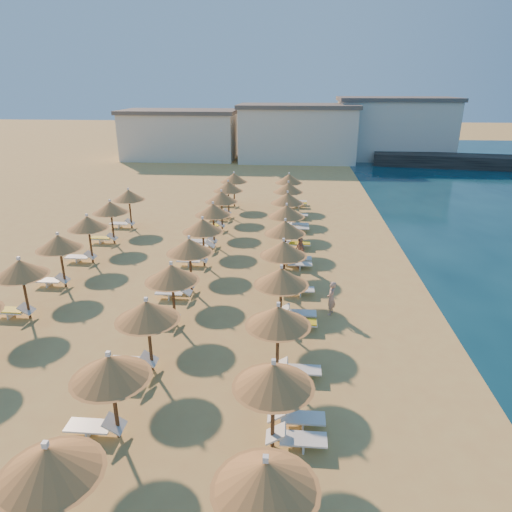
# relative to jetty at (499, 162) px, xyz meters

# --- Properties ---
(ground) EXTENTS (220.00, 220.00, 0.00)m
(ground) POSITION_rel_jetty_xyz_m (-28.10, -40.00, -0.75)
(ground) COLOR tan
(ground) RESTS_ON ground
(jetty) EXTENTS (30.26, 8.69, 1.50)m
(jetty) POSITION_rel_jetty_xyz_m (0.00, 0.00, 0.00)
(jetty) COLOR black
(jetty) RESTS_ON ground
(hotel_blocks) EXTENTS (44.83, 11.53, 8.10)m
(hotel_blocks) POSITION_rel_jetty_xyz_m (-24.72, 5.39, 2.95)
(hotel_blocks) COLOR silver
(hotel_blocks) RESTS_ON ground
(parasol_row_east) EXTENTS (2.33, 36.55, 2.98)m
(parasol_row_east) POSITION_rel_jetty_xyz_m (-25.52, -37.89, 1.66)
(parasol_row_east) COLOR brown
(parasol_row_east) RESTS_ON ground
(parasol_row_west) EXTENTS (2.33, 36.55, 2.98)m
(parasol_row_west) POSITION_rel_jetty_xyz_m (-30.15, -37.89, 1.66)
(parasol_row_west) COLOR brown
(parasol_row_west) RESTS_ON ground
(parasol_row_inland) EXTENTS (2.33, 22.87, 2.98)m
(parasol_row_inland) POSITION_rel_jetty_xyz_m (-36.85, -37.89, 1.66)
(parasol_row_inland) COLOR brown
(parasol_row_inland) RESTS_ON ground
(loungers) EXTENTS (14.50, 35.74, 0.66)m
(loungers) POSITION_rel_jetty_xyz_m (-29.49, -37.94, -0.41)
(loungers) COLOR white
(loungers) RESTS_ON ground
(beachgoer_c) EXTENTS (0.85, 1.13, 1.78)m
(beachgoer_c) POSITION_rel_jetty_xyz_m (-24.63, -34.08, 0.14)
(beachgoer_c) COLOR tan
(beachgoer_c) RESTS_ON ground
(beachgoer_a) EXTENTS (0.54, 0.68, 1.61)m
(beachgoer_a) POSITION_rel_jetty_xyz_m (-23.26, -39.78, 0.06)
(beachgoer_a) COLOR tan
(beachgoer_a) RESTS_ON ground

